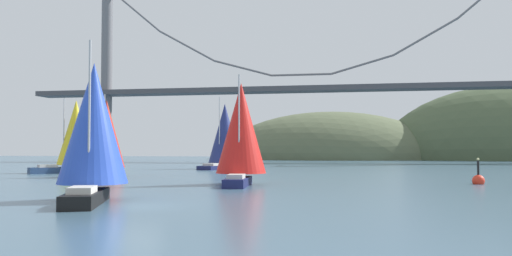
{
  "coord_description": "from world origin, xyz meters",
  "views": [
    {
      "loc": [
        11.63,
        -27.37,
        3.24
      ],
      "look_at": [
        0.0,
        35.71,
        5.78
      ],
      "focal_mm": 36.39,
      "sensor_mm": 36.0,
      "label": 1
    }
  ],
  "objects_px": {
    "sailboat_red_spinnaker": "(241,131)",
    "channel_buoy": "(478,180)",
    "sailboat_yellow_sail": "(75,134)",
    "sailboat_blue_spinnaker": "(93,128)",
    "sailboat_scarlet_sail": "(106,136)",
    "sailboat_navy_sail": "(224,135)"
  },
  "relations": [
    {
      "from": "sailboat_blue_spinnaker",
      "to": "sailboat_scarlet_sail",
      "type": "distance_m",
      "value": 28.03
    },
    {
      "from": "sailboat_navy_sail",
      "to": "sailboat_scarlet_sail",
      "type": "bearing_deg",
      "value": -106.19
    },
    {
      "from": "sailboat_red_spinnaker",
      "to": "sailboat_scarlet_sail",
      "type": "relative_size",
      "value": 1.02
    },
    {
      "from": "sailboat_navy_sail",
      "to": "sailboat_yellow_sail",
      "type": "height_order",
      "value": "sailboat_navy_sail"
    },
    {
      "from": "sailboat_red_spinnaker",
      "to": "channel_buoy",
      "type": "height_order",
      "value": "sailboat_red_spinnaker"
    },
    {
      "from": "sailboat_yellow_sail",
      "to": "sailboat_red_spinnaker",
      "type": "bearing_deg",
      "value": -34.27
    },
    {
      "from": "sailboat_navy_sail",
      "to": "sailboat_red_spinnaker",
      "type": "bearing_deg",
      "value": -73.73
    },
    {
      "from": "sailboat_yellow_sail",
      "to": "sailboat_scarlet_sail",
      "type": "bearing_deg",
      "value": -44.36
    },
    {
      "from": "sailboat_scarlet_sail",
      "to": "sailboat_red_spinnaker",
      "type": "bearing_deg",
      "value": -28.09
    },
    {
      "from": "sailboat_red_spinnaker",
      "to": "sailboat_yellow_sail",
      "type": "bearing_deg",
      "value": 145.73
    },
    {
      "from": "sailboat_navy_sail",
      "to": "sailboat_scarlet_sail",
      "type": "height_order",
      "value": "sailboat_navy_sail"
    },
    {
      "from": "sailboat_blue_spinnaker",
      "to": "sailboat_red_spinnaker",
      "type": "bearing_deg",
      "value": 69.31
    },
    {
      "from": "sailboat_scarlet_sail",
      "to": "sailboat_blue_spinnaker",
      "type": "bearing_deg",
      "value": -65.01
    },
    {
      "from": "channel_buoy",
      "to": "sailboat_red_spinnaker",
      "type": "bearing_deg",
      "value": -168.01
    },
    {
      "from": "sailboat_yellow_sail",
      "to": "sailboat_red_spinnaker",
      "type": "xyz_separation_m",
      "value": [
        26.73,
        -18.21,
        -0.27
      ]
    },
    {
      "from": "sailboat_scarlet_sail",
      "to": "channel_buoy",
      "type": "bearing_deg",
      "value": -7.35
    },
    {
      "from": "sailboat_navy_sail",
      "to": "sailboat_scarlet_sail",
      "type": "xyz_separation_m",
      "value": [
        -7.51,
        -25.87,
        -0.81
      ]
    },
    {
      "from": "sailboat_yellow_sail",
      "to": "sailboat_scarlet_sail",
      "type": "relative_size",
      "value": 1.04
    },
    {
      "from": "sailboat_blue_spinnaker",
      "to": "sailboat_scarlet_sail",
      "type": "xyz_separation_m",
      "value": [
        -11.84,
        25.41,
        0.09
      ]
    },
    {
      "from": "sailboat_navy_sail",
      "to": "channel_buoy",
      "type": "height_order",
      "value": "sailboat_navy_sail"
    },
    {
      "from": "sailboat_scarlet_sail",
      "to": "channel_buoy",
      "type": "distance_m",
      "value": 39.55
    },
    {
      "from": "sailboat_red_spinnaker",
      "to": "sailboat_scarlet_sail",
      "type": "height_order",
      "value": "sailboat_red_spinnaker"
    }
  ]
}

